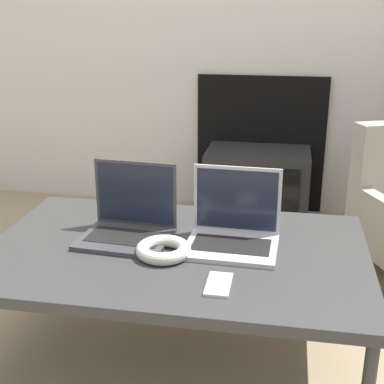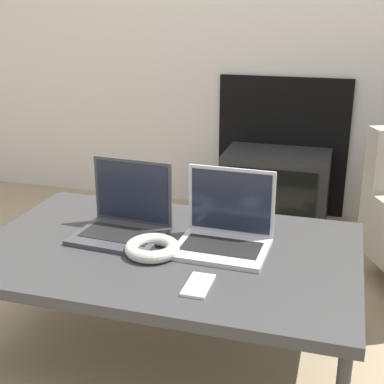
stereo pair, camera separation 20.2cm
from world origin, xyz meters
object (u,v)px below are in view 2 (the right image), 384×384
laptop_right (225,230)px  headphones (152,248)px  laptop_left (124,219)px  phone (198,285)px  tv (276,188)px

laptop_right → headphones: laptop_right is taller
laptop_left → phone: (0.35, -0.29, -0.05)m
laptop_left → tv: (0.37, 1.24, -0.26)m
laptop_right → phone: laptop_right is taller
headphones → tv: bearing=80.9°
headphones → phone: headphones is taller
laptop_left → laptop_right: (0.36, 0.00, 0.00)m
headphones → phone: 0.26m
phone → tv: phone is taller
tv → laptop_right: bearing=-90.4°
phone → tv: bearing=89.3°
laptop_left → headphones: (0.15, -0.13, -0.04)m
laptop_right → headphones: (-0.21, -0.13, -0.04)m
laptop_right → tv: (0.01, 1.24, -0.26)m
laptop_right → phone: bearing=-90.3°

